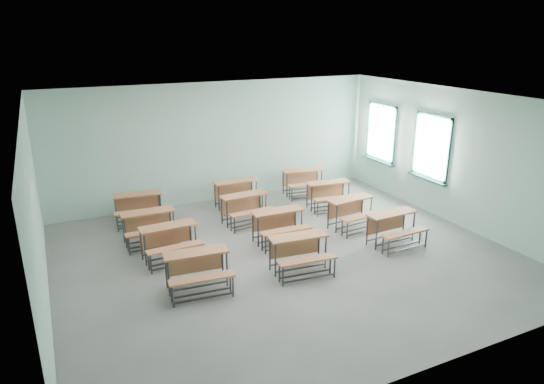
{
  "coord_description": "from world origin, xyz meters",
  "views": [
    {
      "loc": [
        -4.21,
        -8.1,
        4.45
      ],
      "look_at": [
        0.26,
        1.2,
        1.0
      ],
      "focal_mm": 32.0,
      "sensor_mm": 36.0,
      "label": 1
    }
  ],
  "objects_px": {
    "desk_unit_r0c1": "(300,249)",
    "desk_unit_r2c0": "(149,223)",
    "desk_unit_r0c2": "(394,224)",
    "desk_unit_r1c1": "(279,222)",
    "desk_unit_r3c0": "(138,204)",
    "desk_unit_r1c2": "(353,209)",
    "desk_unit_r3c1": "(237,190)",
    "desk_unit_r0c0": "(198,266)",
    "desk_unit_r3c2": "(304,178)",
    "desk_unit_r1c0": "(170,238)",
    "desk_unit_r2c1": "(246,205)",
    "desk_unit_r2c2": "(330,191)"
  },
  "relations": [
    {
      "from": "desk_unit_r2c0",
      "to": "desk_unit_r3c0",
      "type": "bearing_deg",
      "value": 89.85
    },
    {
      "from": "desk_unit_r3c0",
      "to": "desk_unit_r1c2",
      "type": "bearing_deg",
      "value": -23.17
    },
    {
      "from": "desk_unit_r0c0",
      "to": "desk_unit_r3c2",
      "type": "distance_m",
      "value": 5.78
    },
    {
      "from": "desk_unit_r1c2",
      "to": "desk_unit_r2c1",
      "type": "relative_size",
      "value": 1.02
    },
    {
      "from": "desk_unit_r2c2",
      "to": "desk_unit_r0c1",
      "type": "bearing_deg",
      "value": -123.73
    },
    {
      "from": "desk_unit_r0c0",
      "to": "desk_unit_r1c2",
      "type": "height_order",
      "value": "same"
    },
    {
      "from": "desk_unit_r0c2",
      "to": "desk_unit_r0c1",
      "type": "bearing_deg",
      "value": -177.71
    },
    {
      "from": "desk_unit_r1c1",
      "to": "desk_unit_r2c0",
      "type": "relative_size",
      "value": 1.01
    },
    {
      "from": "desk_unit_r0c0",
      "to": "desk_unit_r0c1",
      "type": "bearing_deg",
      "value": 0.59
    },
    {
      "from": "desk_unit_r0c1",
      "to": "desk_unit_r2c0",
      "type": "relative_size",
      "value": 1.05
    },
    {
      "from": "desk_unit_r0c1",
      "to": "desk_unit_r0c2",
      "type": "distance_m",
      "value": 2.45
    },
    {
      "from": "desk_unit_r0c1",
      "to": "desk_unit_r3c0",
      "type": "distance_m",
      "value": 4.53
    },
    {
      "from": "desk_unit_r0c1",
      "to": "desk_unit_r1c1",
      "type": "relative_size",
      "value": 1.04
    },
    {
      "from": "desk_unit_r1c2",
      "to": "desk_unit_r3c1",
      "type": "distance_m",
      "value": 3.13
    },
    {
      "from": "desk_unit_r1c2",
      "to": "desk_unit_r1c1",
      "type": "bearing_deg",
      "value": 173.57
    },
    {
      "from": "desk_unit_r1c2",
      "to": "desk_unit_r3c1",
      "type": "bearing_deg",
      "value": 122.37
    },
    {
      "from": "desk_unit_r0c2",
      "to": "desk_unit_r1c1",
      "type": "distance_m",
      "value": 2.49
    },
    {
      "from": "desk_unit_r1c1",
      "to": "desk_unit_r3c0",
      "type": "height_order",
      "value": "same"
    },
    {
      "from": "desk_unit_r1c2",
      "to": "desk_unit_r2c0",
      "type": "bearing_deg",
      "value": 159.36
    },
    {
      "from": "desk_unit_r0c0",
      "to": "desk_unit_r2c2",
      "type": "xyz_separation_m",
      "value": [
        4.36,
        2.55,
        0.0
      ]
    },
    {
      "from": "desk_unit_r0c2",
      "to": "desk_unit_r3c0",
      "type": "distance_m",
      "value": 6.01
    },
    {
      "from": "desk_unit_r2c1",
      "to": "desk_unit_r3c1",
      "type": "relative_size",
      "value": 1.04
    },
    {
      "from": "desk_unit_r1c1",
      "to": "desk_unit_r2c0",
      "type": "height_order",
      "value": "same"
    },
    {
      "from": "desk_unit_r2c1",
      "to": "desk_unit_r2c2",
      "type": "distance_m",
      "value": 2.35
    },
    {
      "from": "desk_unit_r0c1",
      "to": "desk_unit_r1c0",
      "type": "bearing_deg",
      "value": 148.83
    },
    {
      "from": "desk_unit_r0c0",
      "to": "desk_unit_r3c1",
      "type": "bearing_deg",
      "value": 64.37
    },
    {
      "from": "desk_unit_r0c2",
      "to": "desk_unit_r1c2",
      "type": "height_order",
      "value": "same"
    },
    {
      "from": "desk_unit_r0c0",
      "to": "desk_unit_r1c0",
      "type": "distance_m",
      "value": 1.43
    },
    {
      "from": "desk_unit_r1c0",
      "to": "desk_unit_r3c2",
      "type": "distance_m",
      "value": 5.07
    },
    {
      "from": "desk_unit_r2c0",
      "to": "desk_unit_r2c1",
      "type": "distance_m",
      "value": 2.35
    },
    {
      "from": "desk_unit_r1c2",
      "to": "desk_unit_r2c1",
      "type": "distance_m",
      "value": 2.54
    },
    {
      "from": "desk_unit_r3c1",
      "to": "desk_unit_r3c0",
      "type": "bearing_deg",
      "value": 179.5
    },
    {
      "from": "desk_unit_r0c2",
      "to": "desk_unit_r1c2",
      "type": "bearing_deg",
      "value": 99.87
    },
    {
      "from": "desk_unit_r3c2",
      "to": "desk_unit_r1c1",
      "type": "bearing_deg",
      "value": -121.19
    },
    {
      "from": "desk_unit_r2c2",
      "to": "desk_unit_r3c1",
      "type": "height_order",
      "value": "same"
    },
    {
      "from": "desk_unit_r0c0",
      "to": "desk_unit_r3c2",
      "type": "relative_size",
      "value": 0.98
    },
    {
      "from": "desk_unit_r0c2",
      "to": "desk_unit_r3c1",
      "type": "xyz_separation_m",
      "value": [
        -2.2,
        3.64,
        0.0
      ]
    },
    {
      "from": "desk_unit_r1c1",
      "to": "desk_unit_r3c2",
      "type": "distance_m",
      "value": 3.33
    },
    {
      "from": "desk_unit_r1c1",
      "to": "desk_unit_r1c0",
      "type": "bearing_deg",
      "value": 177.04
    },
    {
      "from": "desk_unit_r2c1",
      "to": "desk_unit_r3c0",
      "type": "distance_m",
      "value": 2.6
    },
    {
      "from": "desk_unit_r2c1",
      "to": "desk_unit_r2c0",
      "type": "bearing_deg",
      "value": 179.65
    },
    {
      "from": "desk_unit_r0c2",
      "to": "desk_unit_r2c2",
      "type": "relative_size",
      "value": 0.96
    },
    {
      "from": "desk_unit_r2c0",
      "to": "desk_unit_r3c0",
      "type": "height_order",
      "value": "same"
    },
    {
      "from": "desk_unit_r2c1",
      "to": "desk_unit_r1c2",
      "type": "bearing_deg",
      "value": -36.05
    },
    {
      "from": "desk_unit_r0c1",
      "to": "desk_unit_r3c0",
      "type": "xyz_separation_m",
      "value": [
        -2.3,
        3.91,
        0.0
      ]
    },
    {
      "from": "desk_unit_r0c2",
      "to": "desk_unit_r3c1",
      "type": "relative_size",
      "value": 1.02
    },
    {
      "from": "desk_unit_r1c1",
      "to": "desk_unit_r1c2",
      "type": "relative_size",
      "value": 0.96
    },
    {
      "from": "desk_unit_r2c1",
      "to": "desk_unit_r0c0",
      "type": "bearing_deg",
      "value": -132.17
    },
    {
      "from": "desk_unit_r1c2",
      "to": "desk_unit_r3c2",
      "type": "relative_size",
      "value": 0.99
    },
    {
      "from": "desk_unit_r2c0",
      "to": "desk_unit_r2c2",
      "type": "distance_m",
      "value": 4.7
    }
  ]
}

